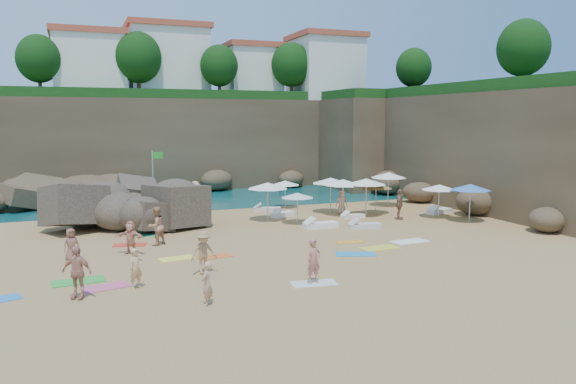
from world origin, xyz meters
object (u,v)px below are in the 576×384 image
object	(u,v)px
parasol_2	(285,183)
person_stand_3	(400,204)
parasol_0	(343,182)
person_stand_0	(136,268)
person_stand_6	(207,284)
person_stand_1	(156,226)
flag_pole	(155,171)
rock_outcrop	(138,226)
lounger_0	(283,214)
person_stand_4	(342,203)
person_stand_5	(190,199)
person_stand_2	(195,194)
parasol_1	(331,181)

from	to	relation	value
parasol_2	person_stand_3	size ratio (longest dim) A/B	1.07
parasol_0	person_stand_3	size ratio (longest dim) A/B	1.31
parasol_2	person_stand_0	size ratio (longest dim) A/B	1.35
person_stand_0	person_stand_6	xyz separation A→B (m)	(2.04, -2.81, -0.01)
parasol_0	person_stand_1	distance (m)	13.40
flag_pole	parasol_2	distance (m)	9.31
rock_outcrop	lounger_0	bearing A→B (deg)	0.55
person_stand_4	person_stand_5	size ratio (longest dim) A/B	1.02
flag_pole	parasol_2	world-z (taller)	flag_pole
person_stand_6	lounger_0	bearing A→B (deg)	-173.37
person_stand_2	person_stand_4	xyz separation A→B (m)	(8.33, -6.69, -0.13)
person_stand_2	parasol_1	bearing A→B (deg)	-177.07
parasol_0	lounger_0	size ratio (longest dim) A/B	1.41
person_stand_3	parasol_2	bearing A→B (deg)	75.59
person_stand_1	person_stand_6	xyz separation A→B (m)	(0.32, -9.88, -0.22)
person_stand_0	person_stand_2	world-z (taller)	person_stand_2
parasol_0	parasol_1	xyz separation A→B (m)	(-0.34, 1.17, 0.00)
rock_outcrop	person_stand_2	xyz separation A→B (m)	(4.67, 6.06, 0.93)
person_stand_0	parasol_2	bearing A→B (deg)	23.72
parasol_1	person_stand_6	size ratio (longest dim) A/B	1.67
parasol_0	parasol_2	xyz separation A→B (m)	(-2.41, 4.26, -0.40)
parasol_1	person_stand_0	bearing A→B (deg)	-137.82
person_stand_0	person_stand_3	size ratio (longest dim) A/B	0.79
person_stand_0	person_stand_5	bearing A→B (deg)	43.23
person_stand_2	person_stand_6	size ratio (longest dim) A/B	1.23
rock_outcrop	person_stand_1	bearing A→B (deg)	-86.64
rock_outcrop	parasol_2	distance (m)	11.13
flag_pole	parasol_2	xyz separation A→B (m)	(8.52, -3.67, -0.79)
rock_outcrop	person_stand_0	size ratio (longest dim) A/B	4.81
rock_outcrop	person_stand_2	size ratio (longest dim) A/B	3.95
person_stand_3	person_stand_5	bearing A→B (deg)	93.54
rock_outcrop	person_stand_1	world-z (taller)	person_stand_1
flag_pole	person_stand_6	distance (m)	22.35
rock_outcrop	person_stand_5	distance (m)	6.20
parasol_1	person_stand_6	distance (m)	19.59
rock_outcrop	person_stand_2	world-z (taller)	person_stand_2
parasol_0	parasol_2	distance (m)	4.91
person_stand_0	person_stand_3	bearing A→B (deg)	-1.51
parasol_2	parasol_0	bearing A→B (deg)	-60.44
flag_pole	person_stand_5	size ratio (longest dim) A/B	2.58
person_stand_1	person_stand_6	distance (m)	9.89
parasol_0	lounger_0	world-z (taller)	parasol_0
flag_pole	person_stand_1	xyz separation A→B (m)	(-1.65, -12.35, -1.60)
parasol_0	person_stand_2	size ratio (longest dim) A/B	1.35
lounger_0	person_stand_5	world-z (taller)	person_stand_5
person_stand_2	person_stand_5	world-z (taller)	person_stand_2
flag_pole	parasol_0	distance (m)	13.51
person_stand_0	person_stand_5	size ratio (longest dim) A/B	0.98
person_stand_1	person_stand_4	distance (m)	13.56
rock_outcrop	person_stand_4	size ratio (longest dim) A/B	4.59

